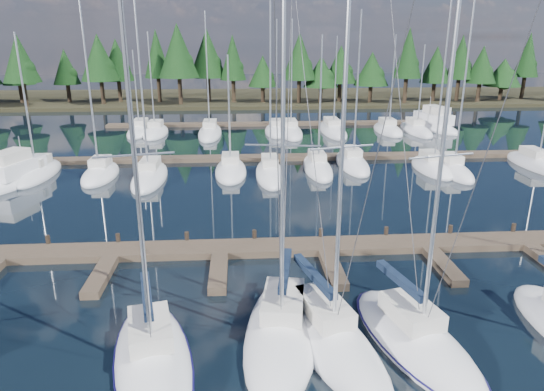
{
  "coord_description": "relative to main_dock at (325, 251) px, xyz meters",
  "views": [
    {
      "loc": [
        -4.74,
        -7.7,
        11.83
      ],
      "look_at": [
        -2.75,
        22.0,
        2.06
      ],
      "focal_mm": 32.0,
      "sensor_mm": 36.0,
      "label": 1
    }
  ],
  "objects": [
    {
      "name": "front_sailboat_2",
      "position": [
        -3.15,
        -7.75,
        0.08
      ],
      "size": [
        4.43,
        9.5,
        14.83
      ],
      "color": "white",
      "rests_on": "ground"
    },
    {
      "name": "far_shore",
      "position": [
        0.0,
        72.64,
        0.1
      ],
      "size": [
        220.0,
        30.0,
        0.6
      ],
      "primitive_type": "cube",
      "color": "#2A2717",
      "rests_on": "ground"
    },
    {
      "name": "tree_line",
      "position": [
        -2.71,
        62.8,
        7.31
      ],
      "size": [
        185.05,
        11.62,
        13.48
      ],
      "color": "black",
      "rests_on": "far_shore"
    },
    {
      "name": "front_sailboat_4",
      "position": [
        2.09,
        -8.79,
        0.08
      ],
      "size": [
        4.89,
        8.78,
        14.4
      ],
      "color": "white",
      "rests_on": "ground"
    },
    {
      "name": "ground",
      "position": [
        0.0,
        12.64,
        -0.2
      ],
      "size": [
        260.0,
        260.0,
        0.0
      ],
      "primitive_type": "plane",
      "color": "black",
      "rests_on": "ground"
    },
    {
      "name": "front_sailboat_3",
      "position": [
        -1.34,
        -8.31,
        0.09
      ],
      "size": [
        4.98,
        9.55,
        14.88
      ],
      "color": "white",
      "rests_on": "ground"
    },
    {
      "name": "front_sailboat_1",
      "position": [
        -8.2,
        -9.37,
        0.09
      ],
      "size": [
        4.75,
        9.02,
        15.02
      ],
      "color": "white",
      "rests_on": "ground"
    },
    {
      "name": "motor_yacht_left",
      "position": [
        -23.75,
        15.84,
        0.31
      ],
      "size": [
        5.63,
        9.85,
        4.68
      ],
      "color": "white",
      "rests_on": "ground"
    },
    {
      "name": "main_dock",
      "position": [
        0.0,
        0.0,
        0.0
      ],
      "size": [
        44.0,
        6.13,
        0.9
      ],
      "color": "#4E4031",
      "rests_on": "ground"
    },
    {
      "name": "back_docks",
      "position": [
        0.0,
        32.23,
        -0.0
      ],
      "size": [
        50.0,
        21.8,
        0.4
      ],
      "color": "#4E4031",
      "rests_on": "ground"
    },
    {
      "name": "back_sailboat_rows",
      "position": [
        -0.07,
        27.22,
        0.06
      ],
      "size": [
        48.68,
        31.47,
        17.49
      ],
      "color": "white",
      "rests_on": "ground"
    },
    {
      "name": "motor_yacht_right",
      "position": [
        21.22,
        38.25,
        0.35
      ],
      "size": [
        5.78,
        10.75,
        5.13
      ],
      "color": "white",
      "rests_on": "ground"
    }
  ]
}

